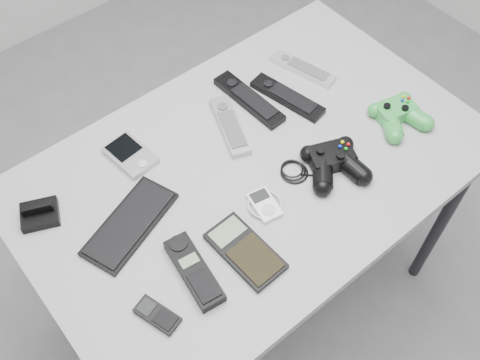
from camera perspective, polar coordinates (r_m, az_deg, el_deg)
floor at (r=2.04m, az=1.85°, el=-11.33°), size 3.50×3.50×0.00m
desk at (r=1.43m, az=1.31°, el=-0.04°), size 1.14×0.73×0.76m
pda_keyboard at (r=1.30m, az=-11.12°, el=-4.36°), size 0.26×0.18×0.01m
dock_bracket at (r=1.35m, az=-19.79°, el=-3.05°), size 0.11×0.10×0.05m
pda at (r=1.41m, az=-11.07°, el=2.53°), size 0.10×0.14×0.02m
remote_silver_a at (r=1.44m, az=-1.04°, el=5.57°), size 0.12×0.20×0.02m
remote_black_a at (r=1.50m, az=0.91°, el=8.23°), size 0.06×0.23×0.02m
remote_black_b at (r=1.52m, az=4.83°, el=8.42°), size 0.09×0.22×0.02m
remote_silver_b at (r=1.60m, az=6.38°, el=11.23°), size 0.09×0.20×0.02m
mobile_phone at (r=1.19m, az=-8.41°, el=-13.39°), size 0.07×0.10×0.02m
cordless_handset at (r=1.21m, az=-4.70°, el=-9.16°), size 0.08×0.19×0.03m
calculator at (r=1.24m, az=0.53°, el=-7.20°), size 0.10×0.19×0.02m
mp3_player at (r=1.30m, az=2.52°, el=-2.52°), size 0.10×0.10×0.02m
controller_black at (r=1.37m, az=9.50°, el=1.90°), size 0.30×0.24×0.05m
controller_green at (r=1.51m, az=15.81°, el=6.49°), size 0.17×0.18×0.05m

